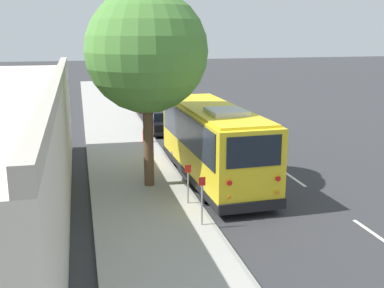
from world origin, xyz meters
TOP-DOWN VIEW (x-y plane):
  - ground_plane at (0.00, 0.00)m, footprint 160.00×160.00m
  - sidewalk_slab at (0.00, 3.54)m, footprint 80.00×3.72m
  - curb_strip at (0.00, 1.61)m, footprint 80.00×0.14m
  - shuttle_bus at (0.45, 0.26)m, footprint 9.08×2.90m
  - parked_sedan_black at (10.81, 0.58)m, footprint 4.56×1.87m
  - parked_sedan_maroon at (16.38, 0.32)m, footprint 4.33×1.87m
  - parked_sedan_tan at (23.03, 0.31)m, footprint 4.40×1.85m
  - parked_sedan_blue at (30.42, 0.60)m, footprint 4.67×2.05m
  - parked_sedan_silver at (37.39, 0.27)m, footprint 4.27×1.85m
  - street_tree at (0.16, 3.05)m, footprint 4.67×4.67m
  - sign_post_near at (-4.39, 2.00)m, footprint 0.06×0.22m
  - sign_post_far at (-2.38, 2.00)m, footprint 0.06×0.22m
  - fire_hydrant at (7.44, 2.22)m, footprint 0.22×0.22m
  - lane_stripe_behind at (-6.04, -3.19)m, footprint 2.40×0.14m
  - lane_stripe_mid at (-0.04, -3.19)m, footprint 2.40×0.14m
  - lane_stripe_ahead at (5.96, -3.19)m, footprint 2.40×0.14m

SIDE VIEW (x-z plane):
  - ground_plane at x=0.00m, z-range 0.00..0.00m
  - lane_stripe_behind at x=-6.04m, z-range 0.00..0.01m
  - lane_stripe_mid at x=-0.04m, z-range 0.00..0.01m
  - lane_stripe_ahead at x=5.96m, z-range 0.00..0.01m
  - sidewalk_slab at x=0.00m, z-range 0.00..0.15m
  - curb_strip at x=0.00m, z-range 0.00..0.15m
  - fire_hydrant at x=7.44m, z-range 0.15..0.96m
  - parked_sedan_tan at x=23.03m, z-range -0.05..1.25m
  - parked_sedan_blue at x=30.42m, z-range -0.05..1.25m
  - parked_sedan_silver at x=37.39m, z-range -0.05..1.27m
  - parked_sedan_black at x=10.81m, z-range -0.05..1.28m
  - parked_sedan_maroon at x=16.38m, z-range -0.05..1.28m
  - sign_post_far at x=-2.38m, z-range 0.17..1.60m
  - sign_post_near at x=-4.39m, z-range 0.17..1.78m
  - shuttle_bus at x=0.45m, z-range 0.11..3.42m
  - street_tree at x=0.16m, z-range 1.59..9.92m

